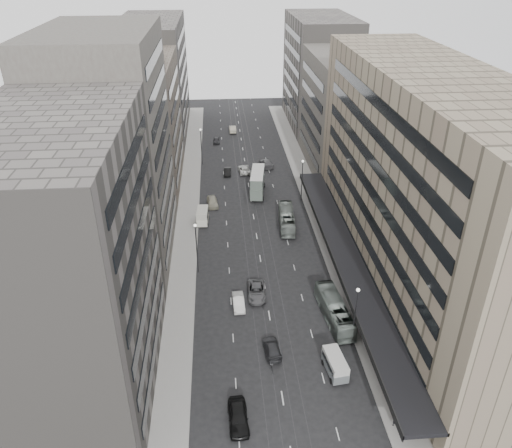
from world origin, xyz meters
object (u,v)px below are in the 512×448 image
object	(u,v)px
pedestrian	(395,419)
sedan_1	(239,302)
sedan_0	(238,417)
bus_near	(334,310)
double_decker	(257,182)
panel_van	(202,216)
vw_microbus	(335,364)
sedan_2	(256,291)
bus_far	(287,219)

from	to	relation	value
pedestrian	sedan_1	bearing A→B (deg)	-94.66
sedan_0	pedestrian	size ratio (longest dim) A/B	2.92
bus_near	double_decker	xyz separation A→B (m)	(-6.93, 39.00, 1.07)
panel_van	sedan_1	bearing A→B (deg)	-74.48
pedestrian	sedan_0	bearing A→B (deg)	-46.51
double_decker	vw_microbus	xyz separation A→B (m)	(4.96, -48.36, -1.22)
panel_van	sedan_1	world-z (taller)	panel_van
sedan_2	pedestrian	distance (m)	26.05
double_decker	vw_microbus	world-z (taller)	double_decker
double_decker	panel_van	bearing A→B (deg)	-125.52
vw_microbus	sedan_2	distance (m)	17.11
vw_microbus	panel_van	size ratio (longest dim) A/B	1.07
vw_microbus	pedestrian	distance (m)	8.96
vw_microbus	panel_van	distance (m)	40.23
double_decker	sedan_1	xyz separation A→B (m)	(-5.50, -35.34, -1.84)
double_decker	sedan_2	world-z (taller)	double_decker
vw_microbus	pedestrian	world-z (taller)	vw_microbus
panel_van	vw_microbus	bearing A→B (deg)	-63.77
bus_far	sedan_2	world-z (taller)	bus_far
bus_far	panel_van	size ratio (longest dim) A/B	2.36
sedan_1	double_decker	bearing A→B (deg)	78.58
sedan_0	sedan_1	bearing A→B (deg)	84.83
bus_far	sedan_2	distance (m)	20.86
bus_far	sedan_1	xyz separation A→B (m)	(-9.53, -21.86, -0.72)
vw_microbus	sedan_0	world-z (taller)	vw_microbus
vw_microbus	bus_far	bearing A→B (deg)	84.39
sedan_2	double_decker	bearing A→B (deg)	87.11
sedan_1	panel_van	bearing A→B (deg)	99.63
bus_far	vw_microbus	bearing A→B (deg)	96.03
vw_microbus	sedan_2	bearing A→B (deg)	110.10
sedan_1	sedan_0	bearing A→B (deg)	-95.46
panel_van	sedan_2	size ratio (longest dim) A/B	0.80
bus_near	bus_far	xyz separation A→B (m)	(-2.90, 25.53, -0.05)
bus_far	double_decker	size ratio (longest dim) A/B	1.15
vw_microbus	sedan_2	xyz separation A→B (m)	(-7.83, 15.20, -0.58)
pedestrian	panel_van	bearing A→B (deg)	-106.22
double_decker	sedan_0	distance (m)	54.81
bus_near	double_decker	world-z (taller)	double_decker
sedan_1	vw_microbus	bearing A→B (deg)	-53.77
bus_near	sedan_2	size ratio (longest dim) A/B	1.97
bus_near	panel_van	bearing A→B (deg)	-62.96
sedan_1	sedan_2	bearing A→B (deg)	37.08
sedan_2	pedestrian	bearing A→B (deg)	-59.68
vw_microbus	pedestrian	size ratio (longest dim) A/B	2.66
vw_microbus	bus_near	bearing A→B (deg)	70.99
vw_microbus	sedan_0	bearing A→B (deg)	-159.24
sedan_2	pedestrian	size ratio (longest dim) A/B	3.12
sedan_0	bus_near	bearing A→B (deg)	46.71
bus_near	bus_far	bearing A→B (deg)	-88.96
panel_van	sedan_1	size ratio (longest dim) A/B	1.01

